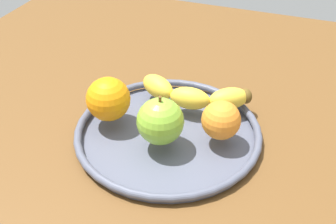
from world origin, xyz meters
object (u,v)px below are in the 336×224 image
banana (194,94)px  apple (158,121)px  fruit_bowl (168,132)px  orange_back_right (221,120)px  orange_back_left (108,99)px

banana → apple: (-2.28, -10.97, 1.72)cm
apple → fruit_bowl: bearing=82.7°
banana → apple: bearing=-104.7°
apple → orange_back_right: (8.64, 4.10, -0.56)cm
orange_back_right → orange_back_left: orange_back_left is taller
banana → orange_back_left: orange_back_left is taller
apple → orange_back_left: (-9.43, 2.52, -0.01)cm
fruit_bowl → apple: size_ratio=3.76×
fruit_bowl → orange_back_right: bearing=5.7°
fruit_bowl → orange_back_left: (-9.85, -0.76, 4.44)cm
banana → fruit_bowl: bearing=-106.6°
fruit_bowl → apple: 5.54cm
banana → orange_back_right: 9.43cm
orange_back_right → orange_back_left: bearing=-175.0°
fruit_bowl → banana: 8.37cm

